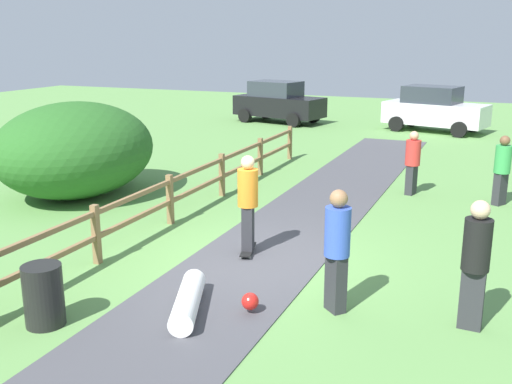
% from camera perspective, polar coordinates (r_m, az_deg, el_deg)
% --- Properties ---
extents(ground_plane, '(60.00, 60.00, 0.00)m').
position_cam_1_polar(ground_plane, '(11.16, 0.12, -6.43)').
color(ground_plane, '#60934C').
extents(asphalt_path, '(2.40, 28.00, 0.02)m').
position_cam_1_polar(asphalt_path, '(11.16, 0.12, -6.39)').
color(asphalt_path, '#47474C').
rests_on(asphalt_path, ground_plane).
extents(wooden_fence, '(0.12, 18.12, 1.10)m').
position_cam_1_polar(wooden_fence, '(12.14, -11.28, -1.65)').
color(wooden_fence, olive).
rests_on(wooden_fence, ground_plane).
extents(bush_large, '(3.68, 4.42, 2.40)m').
position_cam_1_polar(bush_large, '(15.95, -16.77, 3.88)').
color(bush_large, '#286023').
rests_on(bush_large, ground_plane).
extents(trash_bin, '(0.56, 0.56, 0.90)m').
position_cam_1_polar(trash_bin, '(9.14, -19.49, -9.22)').
color(trash_bin, black).
rests_on(trash_bin, ground_plane).
extents(skater_riding, '(0.46, 0.82, 1.88)m').
position_cam_1_polar(skater_riding, '(11.11, -0.78, -0.71)').
color(skater_riding, black).
rests_on(skater_riding, asphalt_path).
extents(skater_fallen, '(1.45, 1.62, 0.36)m').
position_cam_1_polar(skater_fallen, '(9.10, -6.01, -10.22)').
color(skater_fallen, white).
rests_on(skater_fallen, asphalt_path).
extents(bystander_blue, '(0.54, 0.54, 1.88)m').
position_cam_1_polar(bystander_blue, '(8.90, 7.70, -4.97)').
color(bystander_blue, '#2D2D33').
rests_on(bystander_blue, ground_plane).
extents(bystander_red, '(0.46, 0.46, 1.66)m').
position_cam_1_polar(bystander_red, '(15.94, 14.62, 2.95)').
color(bystander_red, '#2D2D33').
rests_on(bystander_red, ground_plane).
extents(bystander_green, '(0.52, 0.52, 1.71)m').
position_cam_1_polar(bystander_green, '(15.61, 22.30, 2.19)').
color(bystander_green, '#2D2D33').
rests_on(bystander_green, ground_plane).
extents(bystander_black, '(0.40, 0.40, 1.87)m').
position_cam_1_polar(bystander_black, '(8.84, 20.10, -5.94)').
color(bystander_black, '#2D2D33').
rests_on(bystander_black, ground_plane).
extents(parked_car_white, '(4.48, 2.74, 1.92)m').
position_cam_1_polar(parked_car_white, '(26.85, 16.56, 7.54)').
color(parked_car_white, silver).
rests_on(parked_car_white, ground_plane).
extents(parked_car_black, '(4.47, 2.67, 1.92)m').
position_cam_1_polar(parked_car_black, '(28.51, 2.12, 8.52)').
color(parked_car_black, black).
rests_on(parked_car_black, ground_plane).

